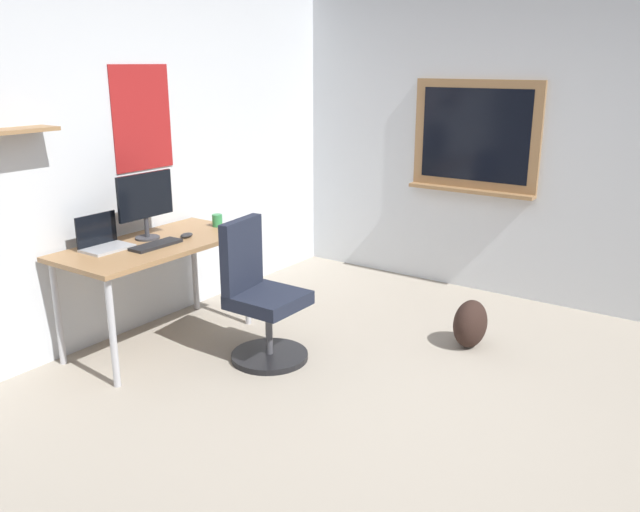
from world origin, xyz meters
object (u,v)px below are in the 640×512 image
(office_chair, at_px, (260,301))
(keyboard, at_px, (156,245))
(monitor_primary, at_px, (145,201))
(computer_mouse, at_px, (186,235))
(desk, at_px, (156,253))
(laptop, at_px, (103,241))
(coffee_mug, at_px, (217,220))
(backpack, at_px, (470,324))

(office_chair, xyz_separation_m, keyboard, (-0.29, 0.66, 0.35))
(office_chair, xyz_separation_m, monitor_primary, (-0.19, 0.85, 0.61))
(keyboard, xyz_separation_m, computer_mouse, (0.28, 0.00, 0.01))
(monitor_primary, bearing_deg, desk, -107.18)
(desk, bearing_deg, keyboard, -128.74)
(office_chair, bearing_deg, keyboard, 113.61)
(office_chair, bearing_deg, desk, 106.50)
(laptop, xyz_separation_m, computer_mouse, (0.52, -0.24, -0.04))
(office_chair, distance_m, keyboard, 0.80)
(desk, xyz_separation_m, coffee_mug, (0.58, -0.03, 0.12))
(backpack, bearing_deg, laptop, 127.06)
(computer_mouse, bearing_deg, monitor_primary, 132.57)
(office_chair, distance_m, computer_mouse, 0.75)
(office_chair, bearing_deg, computer_mouse, 90.70)
(keyboard, relative_size, backpack, 1.09)
(office_chair, height_order, backpack, office_chair)
(keyboard, bearing_deg, desk, 51.26)
(laptop, xyz_separation_m, keyboard, (0.24, -0.24, -0.04))
(desk, relative_size, backpack, 3.98)
(laptop, relative_size, computer_mouse, 2.98)
(keyboard, distance_m, coffee_mug, 0.65)
(backpack, bearing_deg, computer_mouse, 119.43)
(keyboard, xyz_separation_m, coffee_mug, (0.65, 0.05, 0.04))
(desk, relative_size, office_chair, 1.43)
(laptop, relative_size, monitor_primary, 0.67)
(office_chair, relative_size, computer_mouse, 9.13)
(office_chair, bearing_deg, coffee_mug, 63.24)
(laptop, bearing_deg, desk, -27.36)
(office_chair, xyz_separation_m, coffee_mug, (0.36, 0.71, 0.38))
(laptop, xyz_separation_m, monitor_primary, (0.34, -0.05, 0.22))
(keyboard, height_order, coffee_mug, coffee_mug)
(desk, distance_m, office_chair, 0.82)
(office_chair, xyz_separation_m, laptop, (-0.53, 0.90, 0.39))
(monitor_primary, xyz_separation_m, computer_mouse, (0.18, -0.19, -0.25))
(backpack, bearing_deg, keyboard, 125.91)
(laptop, height_order, computer_mouse, laptop)
(computer_mouse, bearing_deg, laptop, 154.90)
(laptop, distance_m, keyboard, 0.34)
(coffee_mug, distance_m, backpack, 2.00)
(laptop, relative_size, keyboard, 0.84)
(monitor_primary, distance_m, computer_mouse, 0.37)
(office_chair, height_order, coffee_mug, office_chair)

